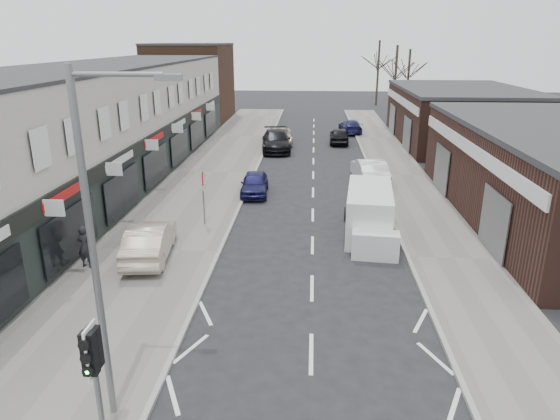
% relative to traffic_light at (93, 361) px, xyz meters
% --- Properties ---
extents(ground, '(160.00, 160.00, 0.00)m').
position_rel_traffic_light_xyz_m(ground, '(4.40, 2.02, -2.41)').
color(ground, black).
rests_on(ground, ground).
extents(pavement_left, '(5.50, 64.00, 0.12)m').
position_rel_traffic_light_xyz_m(pavement_left, '(-2.35, 24.02, -2.35)').
color(pavement_left, slate).
rests_on(pavement_left, ground).
extents(pavement_right, '(3.50, 64.00, 0.12)m').
position_rel_traffic_light_xyz_m(pavement_right, '(10.15, 24.02, -2.35)').
color(pavement_right, slate).
rests_on(pavement_right, ground).
extents(shop_terrace_left, '(8.00, 41.00, 7.10)m').
position_rel_traffic_light_xyz_m(shop_terrace_left, '(-9.10, 21.52, 1.14)').
color(shop_terrace_left, beige).
rests_on(shop_terrace_left, ground).
extents(brick_block_far, '(8.00, 10.00, 8.00)m').
position_rel_traffic_light_xyz_m(brick_block_far, '(-9.10, 47.02, 1.59)').
color(brick_block_far, '#432A1C').
rests_on(brick_block_far, ground).
extents(right_unit_far, '(10.00, 16.00, 4.50)m').
position_rel_traffic_light_xyz_m(right_unit_far, '(16.90, 36.02, -0.16)').
color(right_unit_far, '#382019').
rests_on(right_unit_far, ground).
extents(tree_far_a, '(3.60, 3.60, 8.00)m').
position_rel_traffic_light_xyz_m(tree_far_a, '(13.40, 50.02, -2.41)').
color(tree_far_a, '#382D26').
rests_on(tree_far_a, ground).
extents(tree_far_b, '(3.60, 3.60, 7.50)m').
position_rel_traffic_light_xyz_m(tree_far_b, '(15.90, 56.02, -2.41)').
color(tree_far_b, '#382D26').
rests_on(tree_far_b, ground).
extents(tree_far_c, '(3.60, 3.60, 8.50)m').
position_rel_traffic_light_xyz_m(tree_far_c, '(12.90, 62.02, -2.41)').
color(tree_far_c, '#382D26').
rests_on(tree_far_c, ground).
extents(traffic_light, '(0.28, 0.60, 3.10)m').
position_rel_traffic_light_xyz_m(traffic_light, '(0.00, 0.00, 0.00)').
color(traffic_light, slate).
rests_on(traffic_light, pavement_left).
extents(street_lamp, '(2.23, 0.22, 8.00)m').
position_rel_traffic_light_xyz_m(street_lamp, '(-0.13, 1.22, 2.20)').
color(street_lamp, slate).
rests_on(street_lamp, pavement_left).
extents(warning_sign, '(0.12, 0.80, 2.70)m').
position_rel_traffic_light_xyz_m(warning_sign, '(-0.76, 14.02, -0.21)').
color(warning_sign, slate).
rests_on(warning_sign, pavement_left).
extents(white_van, '(2.41, 5.74, 2.17)m').
position_rel_traffic_light_xyz_m(white_van, '(6.96, 13.36, -1.39)').
color(white_van, white).
rests_on(white_van, ground).
extents(sedan_on_pavement, '(2.05, 4.55, 1.45)m').
position_rel_traffic_light_xyz_m(sedan_on_pavement, '(-2.19, 10.04, -1.57)').
color(sedan_on_pavement, '#B5A691').
rests_on(sedan_on_pavement, pavement_left).
extents(pedestrian, '(0.68, 0.51, 1.71)m').
position_rel_traffic_light_xyz_m(pedestrian, '(-4.38, 8.97, -1.44)').
color(pedestrian, black).
rests_on(pedestrian, pavement_left).
extents(parked_car_left_a, '(1.69, 3.83, 1.28)m').
position_rel_traffic_light_xyz_m(parked_car_left_a, '(1.00, 19.47, -1.77)').
color(parked_car_left_a, '#161645').
rests_on(parked_car_left_a, ground).
extents(parked_car_left_b, '(2.76, 5.72, 1.61)m').
position_rel_traffic_light_xyz_m(parked_car_left_b, '(1.36, 31.58, -1.61)').
color(parked_car_left_b, black).
rests_on(parked_car_left_b, ground).
extents(parked_car_left_c, '(2.64, 5.00, 1.34)m').
position_rel_traffic_light_xyz_m(parked_car_left_c, '(1.40, 34.38, -1.75)').
color(parked_car_left_c, '#C4B29D').
rests_on(parked_car_left_c, ground).
extents(parked_car_right_a, '(2.09, 4.90, 1.57)m').
position_rel_traffic_light_xyz_m(parked_car_right_a, '(7.90, 22.24, -1.63)').
color(parked_car_right_a, white).
rests_on(parked_car_right_a, ground).
extents(parked_car_right_b, '(1.76, 4.09, 1.38)m').
position_rel_traffic_light_xyz_m(parked_car_right_b, '(6.60, 34.88, -1.73)').
color(parked_car_right_b, black).
rests_on(parked_car_right_b, ground).
extents(parked_car_right_c, '(2.22, 4.58, 1.28)m').
position_rel_traffic_light_xyz_m(parked_car_right_c, '(7.90, 40.07, -1.77)').
color(parked_car_right_c, '#151844').
rests_on(parked_car_right_c, ground).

